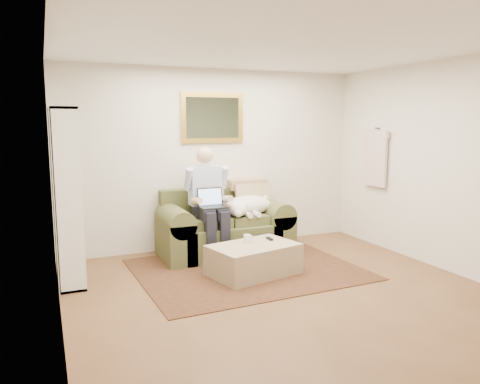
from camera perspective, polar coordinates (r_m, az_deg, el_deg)
room_shell at (r=4.94m, az=5.34°, el=2.23°), size 4.51×5.00×2.61m
rug at (r=5.96m, az=0.83°, el=-9.39°), size 2.77×2.26×0.01m
sofa at (r=6.58m, az=-1.91°, el=-4.91°), size 1.80×0.91×1.08m
seated_man at (r=6.25m, az=-3.70°, el=-1.48°), size 0.59×0.84×1.51m
laptop at (r=6.18m, az=-3.49°, el=-1.24°), size 0.35×0.28×0.25m
sleeping_dog at (r=6.55m, az=0.99°, el=-1.62°), size 0.74×0.46×0.27m
ottoman at (r=5.72m, az=1.66°, el=-8.25°), size 1.15×0.87×0.38m
coffee_mug at (r=5.75m, az=0.87°, el=-5.71°), size 0.08×0.08×0.10m
tv_remote at (r=5.92m, az=3.62°, el=-5.70°), size 0.06×0.15×0.02m
bookshelf at (r=5.64m, az=-20.34°, el=-0.56°), size 0.28×0.80×2.00m
wall_mirror at (r=6.84m, az=-3.37°, el=9.02°), size 0.94×0.04×0.72m
hanging_shirt at (r=7.19m, az=16.16°, el=4.28°), size 0.06×0.52×0.90m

